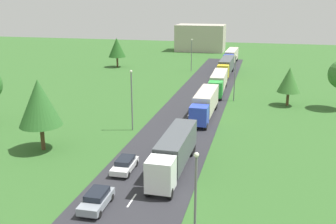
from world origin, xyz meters
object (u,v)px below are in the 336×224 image
(lamppost_third, at_px, (235,75))
(tree_birch, at_px, (289,80))
(truck_lead, at_px, (174,151))
(truck_fifth, at_px, (231,56))
(tree_maple, at_px, (39,103))
(lamppost_fourth, at_px, (191,53))
(truck_fourth, at_px, (226,66))
(truck_third, at_px, (218,82))
(lamppost_lead, at_px, (196,196))
(tree_elm, at_px, (117,48))
(lamppost_second, at_px, (132,97))
(car_lead, at_px, (97,199))
(car_second, at_px, (125,164))
(truck_second, at_px, (205,103))
(distant_building, at_px, (200,38))

(lamppost_third, bearing_deg, tree_birch, -5.88)
(truck_lead, relative_size, truck_fifth, 0.85)
(truck_lead, bearing_deg, tree_maple, 172.55)
(tree_maple, bearing_deg, lamppost_fourth, 82.02)
(truck_fourth, relative_size, lamppost_third, 1.79)
(lamppost_fourth, bearing_deg, truck_fifth, 55.78)
(truck_third, bearing_deg, lamppost_lead, -85.41)
(truck_lead, height_order, tree_birch, tree_birch)
(truck_lead, bearing_deg, tree_elm, 115.87)
(lamppost_second, relative_size, lamppost_third, 1.02)
(car_lead, distance_m, lamppost_third, 40.30)
(car_second, bearing_deg, tree_birch, 60.26)
(truck_fourth, xyz_separation_m, lamppost_second, (-8.51, -42.20, 2.40))
(lamppost_second, xyz_separation_m, tree_elm, (-19.88, 46.86, 0.42))
(lamppost_lead, xyz_separation_m, lamppost_second, (-12.63, 23.65, 0.44))
(lamppost_third, height_order, tree_elm, lamppost_third)
(truck_second, relative_size, truck_fourth, 0.88)
(truck_third, xyz_separation_m, truck_fifth, (-0.45, 33.58, 0.10))
(car_lead, height_order, lamppost_second, lamppost_second)
(truck_lead, relative_size, tree_birch, 2.00)
(car_lead, relative_size, car_second, 0.99)
(lamppost_second, distance_m, tree_birch, 27.73)
(truck_lead, height_order, truck_third, truck_lead)
(truck_lead, height_order, car_lead, truck_lead)
(truck_third, height_order, car_second, truck_third)
(truck_third, height_order, lamppost_lead, lamppost_lead)
(tree_elm, bearing_deg, truck_second, -53.54)
(lamppost_second, xyz_separation_m, tree_maple, (-7.99, -9.19, 1.13))
(tree_birch, xyz_separation_m, distant_building, (-25.11, 65.53, 0.03))
(truck_fifth, bearing_deg, lamppost_third, -84.46)
(car_lead, bearing_deg, tree_birch, 65.56)
(distant_building, bearing_deg, car_second, -85.52)
(truck_fourth, distance_m, tree_birch, 27.25)
(car_second, bearing_deg, lamppost_fourth, 93.65)
(car_second, bearing_deg, car_lead, -88.71)
(car_lead, height_order, tree_birch, tree_birch)
(lamppost_third, relative_size, tree_elm, 1.08)
(tree_birch, bearing_deg, distant_building, 110.97)
(lamppost_fourth, distance_m, tree_maple, 55.50)
(car_lead, height_order, lamppost_fourth, lamppost_fourth)
(car_second, height_order, distant_building, distant_building)
(truck_fifth, bearing_deg, tree_maple, -103.55)
(truck_fourth, bearing_deg, car_second, -95.28)
(truck_fourth, xyz_separation_m, car_second, (-5.07, -54.88, -1.41))
(truck_lead, distance_m, tree_maple, 16.84)
(lamppost_third, distance_m, lamppost_fourth, 29.49)
(lamppost_third, height_order, tree_birch, lamppost_third)
(tree_maple, height_order, tree_elm, tree_maple)
(lamppost_lead, bearing_deg, truck_fourth, 93.58)
(truck_fourth, relative_size, tree_birch, 2.25)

